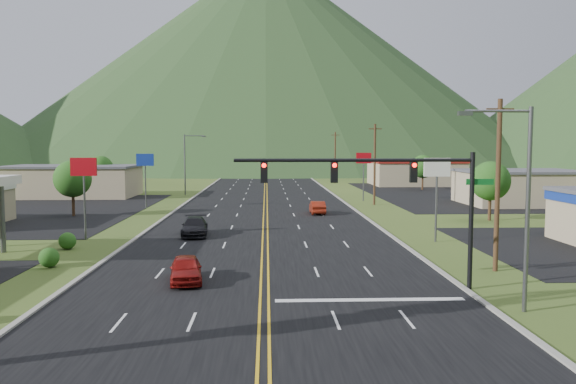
{
  "coord_description": "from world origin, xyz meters",
  "views": [
    {
      "loc": [
        0.12,
        -13.86,
        7.31
      ],
      "look_at": [
        1.43,
        20.25,
        4.5
      ],
      "focal_mm": 35.0,
      "sensor_mm": 36.0,
      "label": 1
    }
  ],
  "objects_px": {
    "traffic_signal": "(393,185)",
    "car_red_near": "(186,270)",
    "streetlight_west": "(187,160)",
    "car_dark_mid": "(195,227)",
    "streetlight_east": "(521,195)",
    "car_red_far": "(317,208)"
  },
  "relations": [
    {
      "from": "traffic_signal",
      "to": "car_red_near",
      "type": "distance_m",
      "value": 11.81
    },
    {
      "from": "streetlight_west",
      "to": "car_dark_mid",
      "type": "distance_m",
      "value": 39.17
    },
    {
      "from": "streetlight_west",
      "to": "car_dark_mid",
      "type": "bearing_deg",
      "value": -81.2
    },
    {
      "from": "car_dark_mid",
      "to": "streetlight_west",
      "type": "bearing_deg",
      "value": 94.11
    },
    {
      "from": "streetlight_east",
      "to": "car_red_near",
      "type": "distance_m",
      "value": 17.09
    },
    {
      "from": "streetlight_east",
      "to": "car_dark_mid",
      "type": "distance_m",
      "value": 27.74
    },
    {
      "from": "car_red_far",
      "to": "streetlight_east",
      "type": "bearing_deg",
      "value": 98.15
    },
    {
      "from": "traffic_signal",
      "to": "car_red_near",
      "type": "height_order",
      "value": "traffic_signal"
    },
    {
      "from": "traffic_signal",
      "to": "car_dark_mid",
      "type": "height_order",
      "value": "traffic_signal"
    },
    {
      "from": "streetlight_east",
      "to": "car_red_far",
      "type": "bearing_deg",
      "value": 98.88
    },
    {
      "from": "car_red_near",
      "to": "traffic_signal",
      "type": "bearing_deg",
      "value": -18.3
    },
    {
      "from": "traffic_signal",
      "to": "streetlight_west",
      "type": "relative_size",
      "value": 1.46
    },
    {
      "from": "streetlight_east",
      "to": "streetlight_west",
      "type": "bearing_deg",
      "value": 110.86
    },
    {
      "from": "streetlight_west",
      "to": "car_red_far",
      "type": "height_order",
      "value": "streetlight_west"
    },
    {
      "from": "car_dark_mid",
      "to": "car_red_far",
      "type": "xyz_separation_m",
      "value": [
        11.31,
        14.29,
        -0.05
      ]
    },
    {
      "from": "car_red_near",
      "to": "car_dark_mid",
      "type": "bearing_deg",
      "value": 87.41
    },
    {
      "from": "car_dark_mid",
      "to": "streetlight_east",
      "type": "bearing_deg",
      "value": -56.56
    },
    {
      "from": "traffic_signal",
      "to": "streetlight_east",
      "type": "height_order",
      "value": "streetlight_east"
    },
    {
      "from": "car_dark_mid",
      "to": "traffic_signal",
      "type": "bearing_deg",
      "value": -59.85
    },
    {
      "from": "streetlight_east",
      "to": "streetlight_west",
      "type": "distance_m",
      "value": 64.21
    },
    {
      "from": "streetlight_east",
      "to": "car_red_far",
      "type": "relative_size",
      "value": 2.17
    },
    {
      "from": "car_red_far",
      "to": "traffic_signal",
      "type": "bearing_deg",
      "value": 90.9
    }
  ]
}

